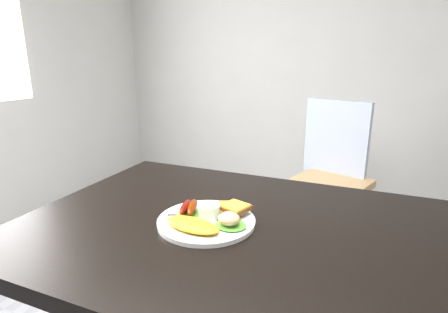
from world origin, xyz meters
TOP-DOWN VIEW (x-y plane):
  - room_back_panel at (0.00, 2.25)m, footprint 4.00×0.04m
  - dining_table at (0.00, 0.00)m, footprint 1.20×0.80m
  - dining_chair at (0.08, 1.25)m, footprint 0.51×0.51m
  - person at (-0.18, 0.45)m, footprint 0.71×0.60m
  - plate at (-0.11, -0.03)m, footprint 0.26×0.26m
  - lettuce_left at (-0.16, -0.02)m, footprint 0.09×0.08m
  - lettuce_right at (-0.03, -0.04)m, footprint 0.09×0.08m
  - omelette at (-0.12, -0.09)m, footprint 0.16×0.09m
  - sausage_a at (-0.17, -0.02)m, footprint 0.04×0.09m
  - sausage_b at (-0.16, -0.01)m, footprint 0.05×0.10m
  - ramekin at (-0.11, -0.01)m, footprint 0.07×0.07m
  - toast_a at (-0.08, 0.04)m, footprint 0.11×0.11m
  - toast_b at (-0.05, 0.03)m, footprint 0.09×0.09m
  - potato_salad at (-0.04, -0.04)m, footprint 0.07×0.07m
  - fork at (-0.15, -0.02)m, footprint 0.13×0.06m

SIDE VIEW (x-z plane):
  - dining_chair at x=0.08m, z-range 0.43..0.47m
  - dining_table at x=0.00m, z-range 0.71..0.75m
  - plate at x=-0.11m, z-range 0.75..0.76m
  - fork at x=-0.15m, z-range 0.76..0.77m
  - lettuce_right at x=-0.03m, z-range 0.76..0.77m
  - lettuce_left at x=-0.16m, z-range 0.76..0.77m
  - toast_a at x=-0.08m, z-range 0.76..0.78m
  - omelette at x=-0.12m, z-range 0.76..0.78m
  - ramekin at x=-0.11m, z-range 0.76..0.80m
  - toast_b at x=-0.05m, z-range 0.78..0.79m
  - sausage_a at x=-0.17m, z-range 0.77..0.79m
  - sausage_b at x=-0.16m, z-range 0.77..0.79m
  - potato_salad at x=-0.04m, z-range 0.77..0.80m
  - person at x=-0.18m, z-range 0.00..1.68m
  - room_back_panel at x=0.00m, z-range 0.00..2.70m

